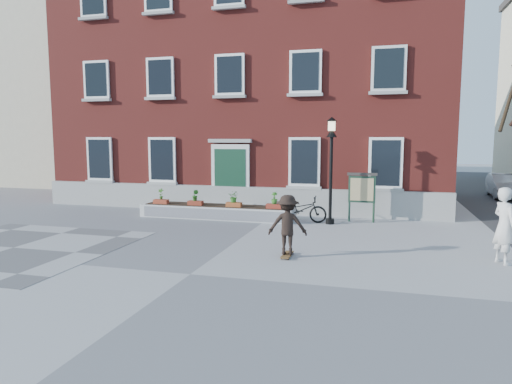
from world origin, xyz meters
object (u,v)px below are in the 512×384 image
(parked_car, at_px, (505,186))
(bystander, at_px, (504,226))
(lamp_post, at_px, (331,155))
(skateboarder, at_px, (287,225))
(notice_board, at_px, (362,189))
(bicycle, at_px, (301,209))

(parked_car, bearing_deg, bystander, -100.47)
(parked_car, relative_size, lamp_post, 0.98)
(bystander, relative_size, lamp_post, 0.50)
(skateboarder, bearing_deg, bystander, 8.64)
(parked_car, distance_m, notice_board, 11.58)
(lamp_post, bearing_deg, notice_board, 31.95)
(bicycle, relative_size, parked_car, 0.49)
(skateboarder, bearing_deg, bicycle, 95.60)
(bicycle, relative_size, lamp_post, 0.48)
(parked_car, relative_size, notice_board, 2.06)
(parked_car, height_order, skateboarder, skateboarder)
(skateboarder, bearing_deg, lamp_post, 83.35)
(bicycle, bearing_deg, lamp_post, -94.53)
(lamp_post, xyz_separation_m, skateboarder, (-0.59, -5.03, -1.67))
(bicycle, bearing_deg, parked_car, -44.97)
(notice_board, bearing_deg, bystander, -52.69)
(parked_car, bearing_deg, notice_board, -124.70)
(bicycle, bearing_deg, bystander, -127.60)
(bystander, relative_size, skateboarder, 1.16)
(bystander, height_order, notice_board, bystander)
(parked_car, height_order, bystander, bystander)
(lamp_post, bearing_deg, bicycle, 177.31)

